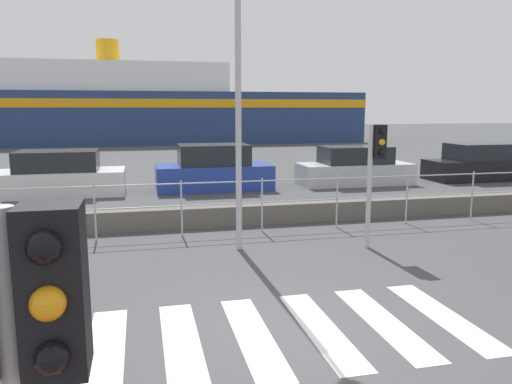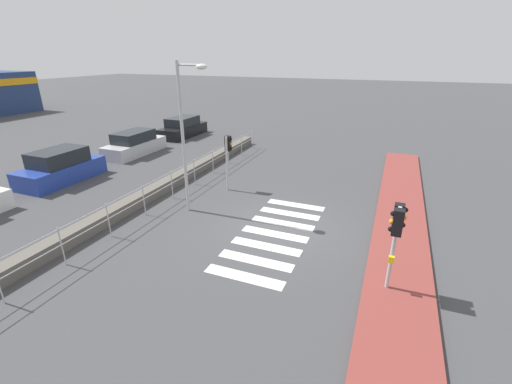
{
  "view_description": "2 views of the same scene",
  "coord_description": "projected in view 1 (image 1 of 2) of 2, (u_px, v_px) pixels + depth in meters",
  "views": [
    {
      "loc": [
        -1.78,
        -5.77,
        2.84
      ],
      "look_at": [
        0.03,
        2.0,
        1.5
      ],
      "focal_mm": 35.0,
      "sensor_mm": 36.0,
      "label": 1
    },
    {
      "loc": [
        -10.61,
        -3.37,
        5.93
      ],
      "look_at": [
        0.21,
        1.0,
        1.2
      ],
      "focal_mm": 24.0,
      "sensor_mm": 36.0,
      "label": 2
    }
  ],
  "objects": [
    {
      "name": "traffic_light_far",
      "position": [
        376.0,
        158.0,
        10.03
      ],
      "size": [
        0.34,
        0.32,
        2.52
      ],
      "color": "#B2B2B5",
      "rests_on": "ground_plane"
    },
    {
      "name": "parked_car_blue",
      "position": [
        214.0,
        170.0,
        17.67
      ],
      "size": [
        4.04,
        1.85,
        1.6
      ],
      "color": "#233D9E",
      "rests_on": "ground_plane"
    },
    {
      "name": "seawall",
      "position": [
        217.0,
        215.0,
        12.25
      ],
      "size": [
        22.65,
        0.55,
        0.48
      ],
      "color": "#605B54",
      "rests_on": "ground_plane"
    },
    {
      "name": "ferry_boat",
      "position": [
        151.0,
        110.0,
        41.28
      ],
      "size": [
        33.57,
        6.93,
        8.25
      ],
      "color": "navy",
      "rests_on": "ground_plane"
    },
    {
      "name": "crosswalk",
      "position": [
        253.0,
        335.0,
        6.31
      ],
      "size": [
        5.85,
        2.4,
        0.01
      ],
      "color": "silver",
      "rests_on": "ground_plane"
    },
    {
      "name": "traffic_light_near",
      "position": [
        11.0,
        345.0,
        1.94
      ],
      "size": [
        0.58,
        0.41,
        2.48
      ],
      "color": "#B2B2B5",
      "rests_on": "ground_plane"
    },
    {
      "name": "parked_car_black",
      "position": [
        481.0,
        164.0,
        20.11
      ],
      "size": [
        4.38,
        1.75,
        1.46
      ],
      "color": "black",
      "rests_on": "ground_plane"
    },
    {
      "name": "parked_car_white",
      "position": [
        59.0,
        176.0,
        16.52
      ],
      "size": [
        4.25,
        1.88,
        1.48
      ],
      "color": "silver",
      "rests_on": "ground_plane"
    },
    {
      "name": "ground_plane",
      "position": [
        289.0,
        332.0,
        6.41
      ],
      "size": [
        160.0,
        160.0,
        0.0
      ],
      "primitive_type": "plane",
      "color": "#424244"
    },
    {
      "name": "streetlamp",
      "position": [
        241.0,
        68.0,
        9.39
      ],
      "size": [
        0.32,
        1.25,
        5.72
      ],
      "color": "#B2B2B5",
      "rests_on": "ground_plane"
    },
    {
      "name": "harbor_fence",
      "position": [
        222.0,
        198.0,
        11.32
      ],
      "size": [
        20.42,
        0.04,
        1.26
      ],
      "color": "#B2B2B5",
      "rests_on": "ground_plane"
    },
    {
      "name": "parked_car_silver",
      "position": [
        355.0,
        168.0,
        18.89
      ],
      "size": [
        4.25,
        1.71,
        1.44
      ],
      "color": "#BCBCC1",
      "rests_on": "ground_plane"
    }
  ]
}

